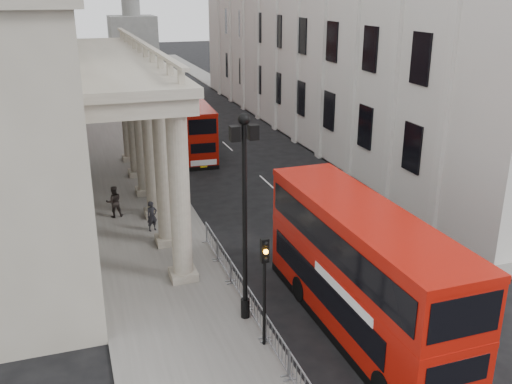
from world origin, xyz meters
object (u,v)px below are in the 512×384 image
Objects in this scene: pedestrian_a at (152,216)px; pedestrian_b at (114,202)px; lamp_post_north at (135,81)px; traffic_light at (265,272)px; pedestrian_c at (156,189)px; lamp_post_south at (245,206)px; lamp_post_mid at (168,119)px; bus_near at (361,269)px; bus_far at (192,127)px.

pedestrian_a is 3.21m from pedestrian_b.
traffic_light is at bearing -89.83° from lamp_post_north.
pedestrian_c is at bearing -94.22° from lamp_post_north.
pedestrian_a is 0.91× the size of pedestrian_c.
lamp_post_south and lamp_post_mid have the same top height.
lamp_post_north is 34.07m from traffic_light.
bus_near reaches higher than pedestrian_c.
traffic_light is at bearing -87.16° from lamp_post_south.
lamp_post_south reaches higher than pedestrian_a.
bus_near is at bearing 113.84° from pedestrian_b.
lamp_post_south is 13.73m from pedestrian_b.
bus_far is (3.38, 24.76, -2.74)m from lamp_post_south.
traffic_light is 2.34× the size of pedestrian_c.
lamp_post_mid is at bearing -143.74° from pedestrian_b.
bus_near is at bearing -82.89° from pedestrian_a.
lamp_post_north is at bearing 95.99° from bus_near.
lamp_post_north is 34.32m from bus_near.
pedestrian_b is 1.01× the size of pedestrian_c.
lamp_post_north reaches higher than traffic_light.
lamp_post_south is 1.00× the size of lamp_post_north.
lamp_post_south is 1.93× the size of traffic_light.
traffic_light is at bearing -99.37° from pedestrian_a.
pedestrian_b is (-7.92, 14.59, -1.56)m from bus_near.
lamp_post_north is (0.00, 16.00, 0.00)m from lamp_post_mid.
lamp_post_north is 8.44m from bus_far.
pedestrian_b is (-3.95, 12.57, -3.86)m from lamp_post_south.
lamp_post_south reaches higher than pedestrian_c.
traffic_light is 3.91m from bus_near.
lamp_post_south is 0.72× the size of bus_near.
pedestrian_a is 0.90× the size of pedestrian_b.
lamp_post_mid is 0.72× the size of bus_near.
lamp_post_mid is 9.78m from bus_far.
pedestrian_b is (-7.33, -12.19, -1.13)m from bus_far.
lamp_post_mid is 4.53× the size of pedestrian_c.
bus_near is (3.97, -18.02, -2.30)m from lamp_post_mid.
pedestrian_b is (-1.77, 2.67, 0.09)m from pedestrian_a.
lamp_post_south is at bearing -81.13° from pedestrian_c.
lamp_post_south is 10.88m from pedestrian_a.
pedestrian_c is at bearing 107.58° from bus_near.
lamp_post_south reaches higher than bus_far.
pedestrian_b reaches higher than pedestrian_a.
bus_far is at bearing 90.59° from bus_near.
bus_far is (3.38, -7.24, -2.74)m from lamp_post_north.
lamp_post_mid is (0.00, 16.00, 0.00)m from lamp_post_south.
bus_near is at bearing -77.56° from lamp_post_mid.
bus_near is at bearing -83.34° from lamp_post_north.
bus_near is at bearing -68.26° from pedestrian_c.
pedestrian_c reaches higher than pedestrian_a.
pedestrian_b is at bearing -147.22° from pedestrian_c.
lamp_post_north is at bearing -106.17° from pedestrian_b.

